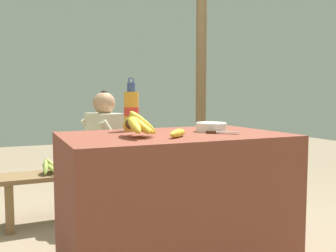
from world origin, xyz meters
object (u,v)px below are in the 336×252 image
Objects in this scene: serving_bowl at (211,127)px; loose_banana_front at (178,133)px; banana_bunch_ripe at (137,124)px; knife at (218,132)px; banana_bunch_green at (50,165)px; support_post_far at (201,85)px; wooden_bench at (103,176)px; seated_vendor at (100,146)px; water_bottle at (131,110)px.

serving_bowl is 0.37m from loose_banana_front.
knife is (0.47, -0.02, -0.06)m from banana_bunch_ripe.
support_post_far is at bearing 10.17° from banana_bunch_green.
knife is at bearing 13.76° from loose_banana_front.
loose_banana_front reaches higher than wooden_bench.
knife is 1.48m from banana_bunch_green.
seated_vendor is at bearing -128.87° from wooden_bench.
water_bottle is 1.98× the size of loose_banana_front.
loose_banana_front is 0.10× the size of wooden_bench.
banana_bunch_green is at bearing -179.97° from wooden_bench.
serving_bowl is at bearing 98.49° from seated_vendor.
banana_bunch_ripe is 0.35m from water_bottle.
serving_bowl is 1.15× the size of knife.
banana_bunch_ripe is 1.86× the size of knife.
water_bottle is at bearing 76.70° from seated_vendor.
wooden_bench is at bearing 110.12° from serving_bowl.
loose_banana_front is at bearing -24.50° from banana_bunch_ripe.
support_post_far reaches higher than banana_bunch_green.
support_post_far reaches higher than knife.
support_post_far is (1.11, 1.12, 0.20)m from water_bottle.
support_post_far reaches higher than seated_vendor.
water_bottle is at bearing 104.27° from loose_banana_front.
knife is (0.39, -0.36, -0.12)m from water_bottle.
banana_bunch_ripe is at bearing 155.50° from loose_banana_front.
banana_bunch_green is at bearing -169.83° from support_post_far.
banana_bunch_ripe is 0.92× the size of water_bottle.
knife is 0.07× the size of support_post_far.
wooden_bench is 0.44m from banana_bunch_green.
serving_bowl is at bearing -69.88° from wooden_bench.
water_bottle reaches higher than banana_bunch_green.
support_post_far is (0.69, 1.36, 0.30)m from serving_bowl.
wooden_bench is (-0.40, 1.09, -0.49)m from serving_bowl.
seated_vendor is at bearing -164.39° from support_post_far.
loose_banana_front is 0.29m from knife.
knife is 1.68m from support_post_far.
water_bottle is at bearing -65.03° from banana_bunch_green.
loose_banana_front is at bearing -75.73° from water_bottle.
banana_bunch_ripe is at bearing -103.73° from water_bottle.
serving_bowl is 1.12× the size of loose_banana_front.
knife is (0.28, 0.07, -0.01)m from loose_banana_front.
loose_banana_front is at bearing 81.47° from seated_vendor.
support_post_far is (1.00, 1.55, 0.31)m from loose_banana_front.
support_post_far is at bearing 100.62° from knife.
seated_vendor is (-0.12, 1.24, -0.22)m from loose_banana_front.
wooden_bench is at bearing 88.36° from water_bottle.
water_bottle is 0.87m from seated_vendor.
banana_bunch_ripe is 1.31m from wooden_bench.
support_post_far is (1.19, 1.46, 0.26)m from banana_bunch_ripe.
banana_bunch_green is (-0.42, -0.00, 0.12)m from wooden_bench.
seated_vendor reaches higher than knife.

